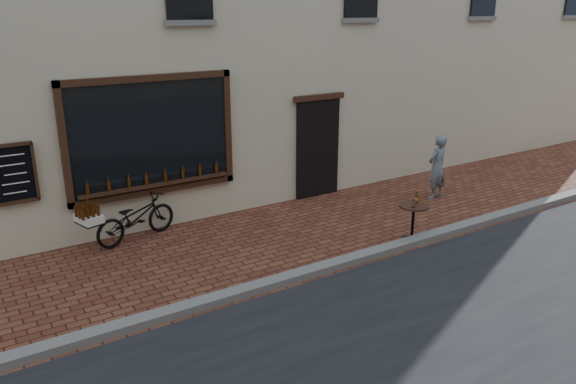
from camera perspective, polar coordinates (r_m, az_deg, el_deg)
ground at (r=9.33m, az=5.75°, el=-8.05°), size 90.00×90.00×0.00m
kerb at (r=9.44m, az=5.01°, el=-7.28°), size 90.00×0.25×0.12m
cargo_bicycle at (r=10.71m, az=-15.38°, el=-2.51°), size 1.96×1.00×0.92m
bistro_table at (r=10.52m, az=12.62°, el=-2.33°), size 0.54×0.54×0.93m
pedestrian at (r=12.97m, az=14.91°, el=2.47°), size 0.58×0.42×1.46m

